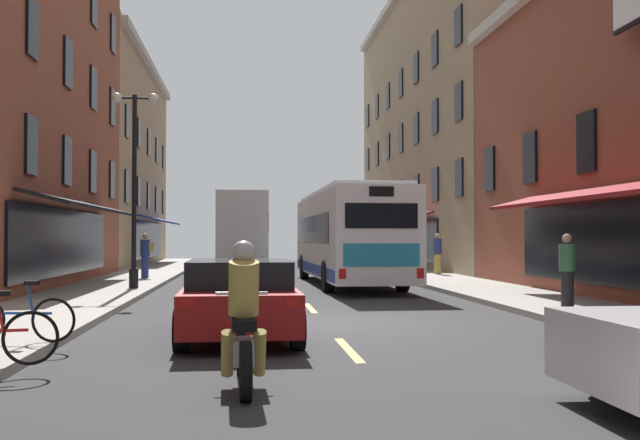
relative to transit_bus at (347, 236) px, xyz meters
name	(u,v)px	position (x,y,z in m)	size (l,w,h in m)	color
ground_plane	(324,325)	(-2.09, -11.38, -1.80)	(34.80, 80.00, 0.10)	#333335
lane_centre_dashes	(325,324)	(-2.09, -11.63, -1.74)	(0.14, 73.90, 0.01)	#DBCC4C
sidewalk_left	(16,323)	(-7.99, -11.38, -1.68)	(3.00, 80.00, 0.14)	#A39E93
sidewalk_right	(607,316)	(3.81, -11.38, -1.68)	(3.00, 80.00, 0.14)	#A39E93
transit_bus	(347,236)	(0.00, 0.00, 0.00)	(2.80, 11.93, 3.33)	white
box_truck	(242,232)	(-3.80, 10.52, 0.24)	(2.52, 6.84, 3.86)	#B21E19
sedan_near	(244,253)	(-3.71, 20.28, -1.03)	(2.03, 4.52, 1.37)	navy
sedan_far	(239,298)	(-3.74, -13.42, -1.07)	(2.01, 4.35, 1.31)	maroon
motorcycle_rider	(243,325)	(-3.66, -17.48, -1.04)	(0.62, 2.07, 1.66)	black
bicycle_near	(19,318)	(-6.98, -14.57, -1.24)	(1.71, 0.48, 0.91)	black
pedestrian_near	(146,254)	(-7.46, 2.72, -0.69)	(0.50, 0.36, 1.73)	navy
pedestrian_mid	(567,269)	(3.57, -10.07, -0.77)	(0.36, 0.36, 1.64)	black
pedestrian_far	(437,253)	(4.51, 4.51, -0.71)	(0.36, 0.36, 1.73)	#B29947
street_lamp_twin	(134,180)	(-7.04, -3.02, 1.70)	(1.42, 0.32, 6.01)	black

